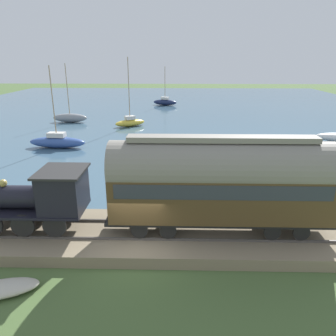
% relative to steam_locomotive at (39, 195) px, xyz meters
% --- Properties ---
extents(ground_plane, '(200.00, 200.00, 0.00)m').
position_rel_steam_locomotive_xyz_m(ground_plane, '(-1.27, -4.66, -2.33)').
color(ground_plane, '#476033').
extents(harbor_water, '(80.00, 80.00, 0.01)m').
position_rel_steam_locomotive_xyz_m(harbor_water, '(42.60, -4.66, -2.33)').
color(harbor_water, '#426075').
rests_on(harbor_water, ground).
extents(rail_embankment, '(4.60, 56.00, 0.67)m').
position_rel_steam_locomotive_xyz_m(rail_embankment, '(0.00, -4.66, -2.06)').
color(rail_embankment, '#84755B').
rests_on(rail_embankment, ground).
extents(steam_locomotive, '(2.33, 5.90, 3.25)m').
position_rel_steam_locomotive_xyz_m(steam_locomotive, '(0.00, 0.00, 0.00)').
color(steam_locomotive, black).
rests_on(steam_locomotive, rail_embankment).
extents(passenger_coach, '(2.36, 10.36, 4.56)m').
position_rel_steam_locomotive_xyz_m(passenger_coach, '(0.00, -8.39, 0.84)').
color(passenger_coach, black).
rests_on(passenger_coach, rail_embankment).
extents(sailboat_yellow, '(3.38, 4.16, 8.50)m').
position_rel_steam_locomotive_xyz_m(sailboat_yellow, '(27.70, -0.42, -1.77)').
color(sailboat_yellow, gold).
rests_on(sailboat_yellow, harbor_water).
extents(sailboat_blue, '(1.80, 5.62, 7.77)m').
position_rel_steam_locomotive_xyz_m(sailboat_blue, '(17.00, 5.29, -1.71)').
color(sailboat_blue, '#335199').
rests_on(sailboat_blue, harbor_water).
extents(sailboat_navy, '(2.55, 4.65, 6.88)m').
position_rel_steam_locomotive_xyz_m(sailboat_navy, '(47.36, -4.23, -1.72)').
color(sailboat_navy, '#192347').
rests_on(sailboat_navy, harbor_water).
extents(sailboat_gray, '(1.44, 4.70, 7.71)m').
position_rel_steam_locomotive_xyz_m(sailboat_gray, '(30.22, 8.15, -1.69)').
color(sailboat_gray, gray).
rests_on(sailboat_gray, harbor_water).
extents(rowboat_far_out, '(2.39, 2.01, 0.52)m').
position_rel_steam_locomotive_xyz_m(rowboat_far_out, '(12.34, -6.78, -2.07)').
color(rowboat_far_out, '#B7B2A3').
rests_on(rowboat_far_out, harbor_water).
extents(rowboat_off_pier, '(1.47, 2.59, 0.31)m').
position_rel_steam_locomotive_xyz_m(rowboat_off_pier, '(3.81, 3.54, -2.17)').
color(rowboat_off_pier, beige).
rests_on(rowboat_off_pier, harbor_water).
extents(rowboat_mid_harbor, '(1.06, 2.00, 0.36)m').
position_rel_steam_locomotive_xyz_m(rowboat_mid_harbor, '(6.94, -3.93, -2.14)').
color(rowboat_mid_harbor, '#B7B2A3').
rests_on(rowboat_mid_harbor, harbor_water).
extents(rowboat_near_shore, '(2.43, 3.10, 0.39)m').
position_rel_steam_locomotive_xyz_m(rowboat_near_shore, '(4.12, -7.29, -2.13)').
color(rowboat_near_shore, '#B7B2A3').
rests_on(rowboat_near_shore, harbor_water).
extents(beached_dinghy, '(1.88, 3.00, 0.44)m').
position_rel_steam_locomotive_xyz_m(beached_dinghy, '(-3.94, 0.17, -2.11)').
color(beached_dinghy, '#B7B2A3').
rests_on(beached_dinghy, ground).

